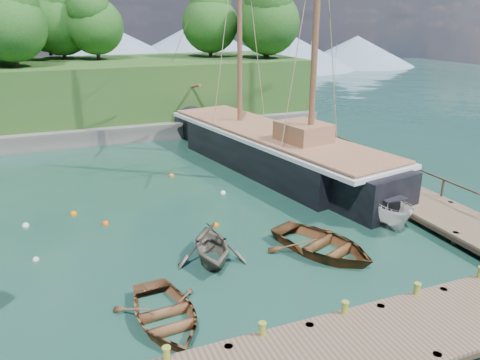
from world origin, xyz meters
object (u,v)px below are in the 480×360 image
Objects in this scene: rowboat_2 at (322,253)px; cabin_boat_white at (386,222)px; rowboat_0 at (165,322)px; rowboat_1 at (212,261)px; schooner at (271,152)px.

cabin_boat_white reaches higher than rowboat_2.
cabin_boat_white is (4.74, 1.63, 0.00)m from rowboat_2.
rowboat_0 is 4.43m from rowboat_1.
cabin_boat_white reaches higher than rowboat_0.
rowboat_2 is at bearing 13.58° from rowboat_0.
schooner reaches higher than rowboat_0.
rowboat_2 is 5.01m from cabin_boat_white.
cabin_boat_white is (9.54, 0.56, 0.00)m from rowboat_1.
rowboat_2 is at bearing -148.01° from cabin_boat_white.
schooner is at bearing 111.76° from cabin_boat_white.
rowboat_1 is 0.82× the size of cabin_boat_white.
cabin_boat_white is at bearing 14.32° from rowboat_0.
rowboat_1 reaches higher than cabin_boat_white.
schooner is (-1.59, 10.28, 1.12)m from cabin_boat_white.
schooner is at bearing 52.13° from rowboat_2.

